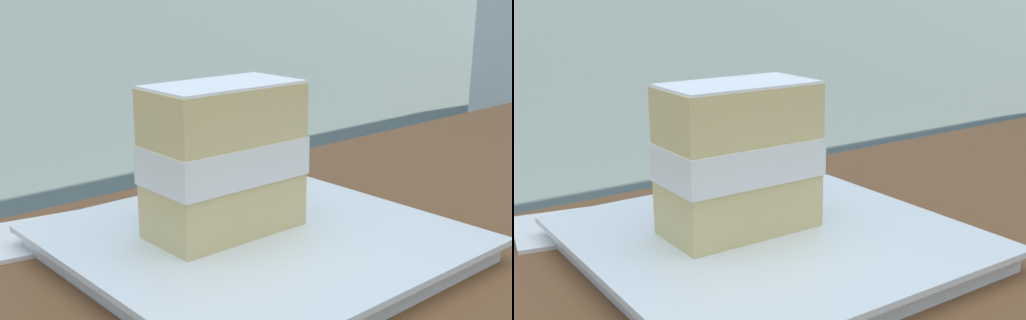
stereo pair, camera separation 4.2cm
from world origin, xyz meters
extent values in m
cube|color=white|center=(0.12, -0.33, 0.70)|extent=(0.22, 0.22, 0.01)
cube|color=white|center=(0.12, -0.33, 0.71)|extent=(0.23, 0.23, 0.00)
cube|color=#E0C17A|center=(0.14, -0.34, 0.72)|extent=(0.10, 0.05, 0.04)
cube|color=white|center=(0.14, -0.34, 0.75)|extent=(0.10, 0.05, 0.02)
sphere|color=#B21923|center=(0.14, -0.37, 0.76)|extent=(0.01, 0.01, 0.01)
sphere|color=#B21923|center=(0.12, -0.37, 0.76)|extent=(0.01, 0.01, 0.01)
cube|color=#E0C17A|center=(0.14, -0.34, 0.78)|extent=(0.10, 0.05, 0.04)
cube|color=white|center=(0.14, -0.34, 0.80)|extent=(0.10, 0.05, 0.00)
cube|color=silver|center=(0.20, -0.45, 0.69)|extent=(0.12, 0.09, 0.00)
camera|label=1|loc=(0.39, -0.02, 0.87)|focal=47.06mm
camera|label=2|loc=(0.36, 0.01, 0.87)|focal=47.06mm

